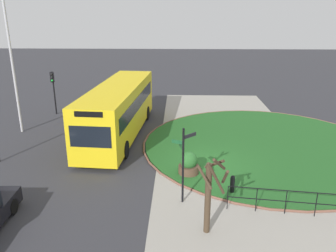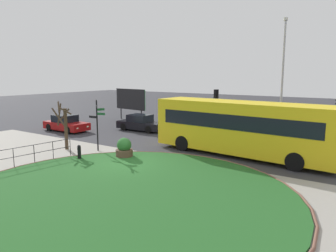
{
  "view_description": "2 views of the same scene",
  "coord_description": "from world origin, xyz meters",
  "px_view_note": "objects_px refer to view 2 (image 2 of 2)",
  "views": [
    {
      "loc": [
        -16.38,
        1.58,
        7.75
      ],
      "look_at": [
        1.04,
        2.14,
        1.86
      ],
      "focal_mm": 36.12,
      "sensor_mm": 36.0,
      "label": 1
    },
    {
      "loc": [
        11.76,
        -13.15,
        5.02
      ],
      "look_at": [
        0.8,
        2.99,
        1.85
      ],
      "focal_mm": 34.49,
      "sensor_mm": 36.0,
      "label": 2
    }
  ],
  "objects_px": {
    "planter_near_signpost": "(124,149)",
    "street_tree_bare": "(64,124)",
    "bollard_foreground": "(79,152)",
    "bus_yellow": "(242,127)",
    "lamppost_tall": "(283,76)",
    "billboard_left": "(131,100)",
    "signpost_directional": "(97,121)",
    "car_trailing": "(141,123)",
    "car_near_lane": "(66,124)",
    "traffic_light_near": "(216,101)"
  },
  "relations": [
    {
      "from": "billboard_left",
      "to": "street_tree_bare",
      "type": "bearing_deg",
      "value": -59.46
    },
    {
      "from": "car_trailing",
      "to": "street_tree_bare",
      "type": "xyz_separation_m",
      "value": [
        0.44,
        -8.61,
        1.06
      ]
    },
    {
      "from": "car_near_lane",
      "to": "lamppost_tall",
      "type": "relative_size",
      "value": 0.47
    },
    {
      "from": "bus_yellow",
      "to": "lamppost_tall",
      "type": "height_order",
      "value": "lamppost_tall"
    },
    {
      "from": "bollard_foreground",
      "to": "bus_yellow",
      "type": "height_order",
      "value": "bus_yellow"
    },
    {
      "from": "signpost_directional",
      "to": "planter_near_signpost",
      "type": "distance_m",
      "value": 2.96
    },
    {
      "from": "lamppost_tall",
      "to": "billboard_left",
      "type": "relative_size",
      "value": 2.03
    },
    {
      "from": "traffic_light_near",
      "to": "planter_near_signpost",
      "type": "xyz_separation_m",
      "value": [
        -1.08,
        -10.31,
        -2.18
      ]
    },
    {
      "from": "bollard_foreground",
      "to": "traffic_light_near",
      "type": "xyz_separation_m",
      "value": [
        2.89,
        12.21,
        2.27
      ]
    },
    {
      "from": "car_trailing",
      "to": "bus_yellow",
      "type": "bearing_deg",
      "value": -20.25
    },
    {
      "from": "car_trailing",
      "to": "planter_near_signpost",
      "type": "relative_size",
      "value": 3.65
    },
    {
      "from": "planter_near_signpost",
      "to": "street_tree_bare",
      "type": "xyz_separation_m",
      "value": [
        -4.67,
        -0.63,
        1.16
      ]
    },
    {
      "from": "bus_yellow",
      "to": "billboard_left",
      "type": "distance_m",
      "value": 17.7
    },
    {
      "from": "lamppost_tall",
      "to": "billboard_left",
      "type": "xyz_separation_m",
      "value": [
        -16.24,
        1.19,
        -2.63
      ]
    },
    {
      "from": "signpost_directional",
      "to": "traffic_light_near",
      "type": "distance_m",
      "value": 10.66
    },
    {
      "from": "bollard_foreground",
      "to": "billboard_left",
      "type": "xyz_separation_m",
      "value": [
        -8.31,
        14.3,
        1.77
      ]
    },
    {
      "from": "bus_yellow",
      "to": "planter_near_signpost",
      "type": "distance_m",
      "value": 7.28
    },
    {
      "from": "signpost_directional",
      "to": "lamppost_tall",
      "type": "height_order",
      "value": "lamppost_tall"
    },
    {
      "from": "car_near_lane",
      "to": "traffic_light_near",
      "type": "bearing_deg",
      "value": 29.55
    },
    {
      "from": "bus_yellow",
      "to": "car_near_lane",
      "type": "bearing_deg",
      "value": 5.79
    },
    {
      "from": "car_near_lane",
      "to": "planter_near_signpost",
      "type": "bearing_deg",
      "value": -20.14
    },
    {
      "from": "car_near_lane",
      "to": "traffic_light_near",
      "type": "height_order",
      "value": "traffic_light_near"
    },
    {
      "from": "lamppost_tall",
      "to": "planter_near_signpost",
      "type": "bearing_deg",
      "value": -118.6
    },
    {
      "from": "bus_yellow",
      "to": "car_near_lane",
      "type": "relative_size",
      "value": 2.65
    },
    {
      "from": "planter_near_signpost",
      "to": "street_tree_bare",
      "type": "height_order",
      "value": "street_tree_bare"
    },
    {
      "from": "street_tree_bare",
      "to": "bus_yellow",
      "type": "bearing_deg",
      "value": 25.96
    },
    {
      "from": "car_trailing",
      "to": "street_tree_bare",
      "type": "height_order",
      "value": "street_tree_bare"
    },
    {
      "from": "car_trailing",
      "to": "street_tree_bare",
      "type": "bearing_deg",
      "value": -88.96
    },
    {
      "from": "traffic_light_near",
      "to": "planter_near_signpost",
      "type": "bearing_deg",
      "value": 91.86
    },
    {
      "from": "signpost_directional",
      "to": "billboard_left",
      "type": "height_order",
      "value": "billboard_left"
    },
    {
      "from": "billboard_left",
      "to": "street_tree_bare",
      "type": "height_order",
      "value": "billboard_left"
    },
    {
      "from": "car_near_lane",
      "to": "car_trailing",
      "type": "height_order",
      "value": "car_near_lane"
    },
    {
      "from": "bollard_foreground",
      "to": "bus_yellow",
      "type": "bearing_deg",
      "value": 40.14
    },
    {
      "from": "billboard_left",
      "to": "car_near_lane",
      "type": "bearing_deg",
      "value": -84.35
    },
    {
      "from": "billboard_left",
      "to": "signpost_directional",
      "type": "bearing_deg",
      "value": -50.14
    },
    {
      "from": "car_trailing",
      "to": "traffic_light_near",
      "type": "distance_m",
      "value": 6.94
    },
    {
      "from": "billboard_left",
      "to": "bollard_foreground",
      "type": "bearing_deg",
      "value": -51.99
    },
    {
      "from": "car_trailing",
      "to": "billboard_left",
      "type": "distance_m",
      "value": 6.87
    },
    {
      "from": "car_near_lane",
      "to": "street_tree_bare",
      "type": "bearing_deg",
      "value": -37.95
    },
    {
      "from": "signpost_directional",
      "to": "planter_near_signpost",
      "type": "relative_size",
      "value": 2.77
    },
    {
      "from": "signpost_directional",
      "to": "bollard_foreground",
      "type": "distance_m",
      "value": 2.8
    },
    {
      "from": "lamppost_tall",
      "to": "street_tree_bare",
      "type": "xyz_separation_m",
      "value": [
        -10.79,
        -11.84,
        -3.15
      ]
    },
    {
      "from": "car_trailing",
      "to": "billboard_left",
      "type": "xyz_separation_m",
      "value": [
        -5.01,
        4.42,
        1.59
      ]
    },
    {
      "from": "car_near_lane",
      "to": "signpost_directional",
      "type": "bearing_deg",
      "value": -24.26
    },
    {
      "from": "bus_yellow",
      "to": "car_trailing",
      "type": "bearing_deg",
      "value": -13.88
    },
    {
      "from": "traffic_light_near",
      "to": "billboard_left",
      "type": "bearing_deg",
      "value": -2.75
    },
    {
      "from": "bollard_foreground",
      "to": "billboard_left",
      "type": "distance_m",
      "value": 16.63
    },
    {
      "from": "signpost_directional",
      "to": "planter_near_signpost",
      "type": "xyz_separation_m",
      "value": [
        2.57,
        -0.32,
        -1.43
      ]
    },
    {
      "from": "street_tree_bare",
      "to": "signpost_directional",
      "type": "bearing_deg",
      "value": 24.33
    },
    {
      "from": "bus_yellow",
      "to": "lamppost_tall",
      "type": "relative_size",
      "value": 1.26
    }
  ]
}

